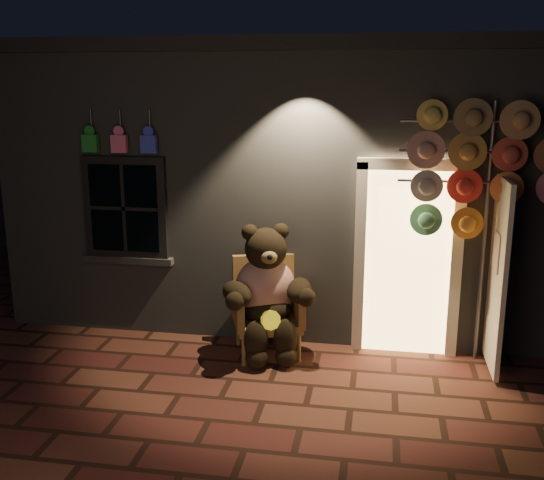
# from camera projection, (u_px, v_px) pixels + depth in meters

# --- Properties ---
(ground) EXTENTS (60.00, 60.00, 0.00)m
(ground) POSITION_uv_depth(u_px,v_px,m) (263.00, 402.00, 6.09)
(ground) COLOR brown
(ground) RESTS_ON ground
(shop_building) EXTENTS (7.30, 5.95, 3.51)m
(shop_building) POSITION_uv_depth(u_px,v_px,m) (312.00, 168.00, 9.48)
(shop_building) COLOR slate
(shop_building) RESTS_ON ground
(wicker_armchair) EXTENTS (0.90, 0.86, 1.07)m
(wicker_armchair) POSITION_uv_depth(u_px,v_px,m) (266.00, 306.00, 7.14)
(wicker_armchair) COLOR olive
(wicker_armchair) RESTS_ON ground
(teddy_bear) EXTENTS (1.02, 0.96, 1.49)m
(teddy_bear) POSITION_uv_depth(u_px,v_px,m) (267.00, 292.00, 6.96)
(teddy_bear) COLOR #B32C13
(teddy_bear) RESTS_ON ground
(hat_rack) EXTENTS (1.72, 0.22, 2.82)m
(hat_rack) POSITION_uv_depth(u_px,v_px,m) (485.00, 165.00, 6.44)
(hat_rack) COLOR #59595E
(hat_rack) RESTS_ON ground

